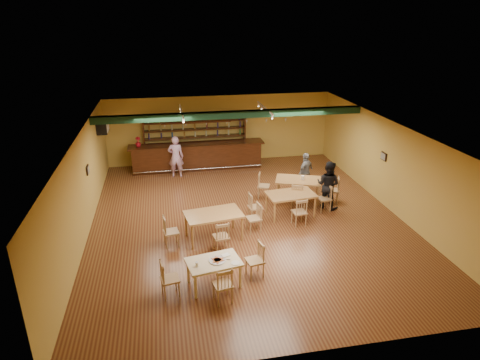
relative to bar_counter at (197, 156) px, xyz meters
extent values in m
plane|color=#542A18|center=(1.14, -5.15, -0.56)|extent=(12.00, 12.00, 0.00)
cube|color=black|center=(1.14, -2.35, 2.31)|extent=(10.00, 0.30, 0.25)
cube|color=white|center=(-0.66, -1.75, 2.38)|extent=(0.05, 2.50, 0.05)
cube|color=white|center=(2.54, -1.75, 2.38)|extent=(0.05, 2.50, 0.05)
cube|color=white|center=(-3.66, -0.95, 1.79)|extent=(0.34, 0.70, 0.48)
cube|color=black|center=(-3.83, -4.15, 1.14)|extent=(0.04, 0.34, 0.28)
cube|color=black|center=(6.11, -4.65, 1.14)|extent=(0.04, 0.34, 0.28)
cube|color=black|center=(0.00, 0.00, 0.00)|extent=(5.80, 0.85, 1.13)
cube|color=black|center=(0.00, 0.63, 0.57)|extent=(4.49, 0.40, 2.28)
imported|color=#AF1020|center=(-2.45, 0.00, 0.78)|extent=(0.30, 0.30, 0.42)
cube|color=#A3673A|center=(3.27, -4.00, -0.17)|extent=(1.82, 1.44, 0.79)
cube|color=#A3673A|center=(-0.09, -6.25, -0.15)|extent=(1.80, 1.24, 0.83)
cube|color=#A3673A|center=(2.63, -5.16, -0.17)|extent=(1.65, 1.08, 0.79)
cube|color=#D2BD8D|center=(-0.38, -8.57, -0.22)|extent=(1.43, 1.06, 0.69)
cylinder|color=silver|center=(-0.29, -8.57, 0.14)|extent=(0.48, 0.48, 0.01)
cylinder|color=#EAE5C6|center=(-0.80, -8.71, 0.18)|extent=(0.09, 0.09, 0.11)
cube|color=white|center=(-0.06, -8.39, 0.14)|extent=(0.24, 0.21, 0.03)
cube|color=silver|center=(-0.15, -8.52, 0.15)|extent=(0.33, 0.20, 0.00)
cylinder|color=white|center=(0.12, -8.76, 0.13)|extent=(0.26, 0.26, 0.01)
imported|color=#A051B0|center=(-0.95, -0.83, 0.30)|extent=(0.67, 0.48, 1.74)
imported|color=black|center=(4.07, -4.80, 0.28)|extent=(1.04, 1.03, 1.69)
imported|color=slate|center=(3.83, -3.16, 0.18)|extent=(0.91, 0.83, 1.48)
camera|label=1|loc=(-1.37, -17.26, 5.74)|focal=31.22mm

